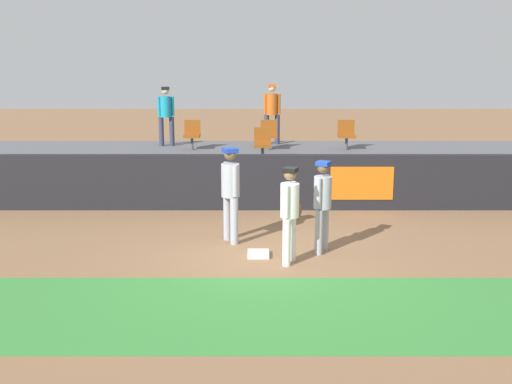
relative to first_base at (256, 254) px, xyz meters
name	(u,v)px	position (x,y,z in m)	size (l,w,h in m)	color
ground_plane	(271,257)	(0.27, -0.07, -0.04)	(60.00, 60.00, 0.00)	#846042
grass_foreground_strip	(275,311)	(0.27, -2.57, -0.04)	(18.00, 2.80, 0.01)	#388438
first_base	(256,254)	(0.00, 0.00, 0.00)	(0.40, 0.40, 0.08)	white
player_fielder_home	(288,209)	(0.56, -0.39, 0.97)	(0.47, 0.50, 1.75)	white
player_runner_visitor	(320,200)	(1.20, 0.23, 0.98)	(0.45, 0.45, 1.75)	#9EA3AD
player_coach_visitor	(228,188)	(-0.55, 0.90, 1.06)	(0.48, 0.49, 1.90)	#9EA3AD
field_wall	(267,182)	(0.28, 3.55, 0.62)	(18.00, 0.26, 1.33)	black
bleacher_platform	(265,170)	(0.27, 6.12, 0.44)	(18.00, 4.80, 0.95)	#59595E
seat_front_center	(260,142)	(0.13, 4.99, 1.38)	(0.44, 0.44, 0.84)	#4C4C51
seat_back_right	(344,133)	(2.55, 6.79, 1.38)	(0.48, 0.44, 0.84)	#4C4C51
seat_back_center	(267,133)	(0.33, 6.79, 1.38)	(0.47, 0.44, 0.84)	#4C4C51
seat_back_left	(190,133)	(-1.88, 6.79, 1.38)	(0.46, 0.44, 0.84)	#4C4C51
spectator_hooded	(270,110)	(0.44, 7.86, 1.96)	(0.51, 0.35, 1.81)	#33384C
spectator_capped	(164,112)	(-2.71, 7.50, 1.92)	(0.48, 0.38, 1.74)	#33384C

